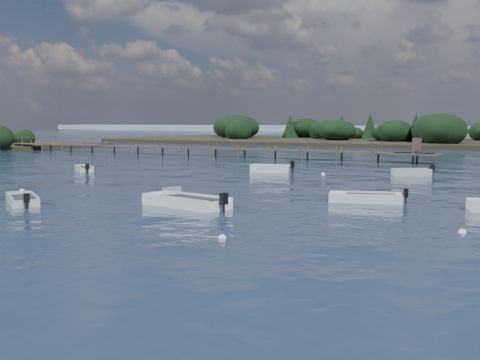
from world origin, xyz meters
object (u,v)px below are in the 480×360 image
Objects in this scene: tender_far_grey at (84,170)px; dinghy_mid_white_a at (186,204)px; dinghy_mid_grey at (22,201)px; jetty at (212,149)px; tender_far_grey_b at (411,174)px; tender_far_white at (271,170)px; dinghy_mid_white_b at (365,199)px.

tender_far_grey is 24.94m from dinghy_mid_white_a.
dinghy_mid_grey is 0.06× the size of jetty.
tender_far_white is at bearing -167.62° from tender_far_grey_b.
dinghy_mid_grey is at bearing -117.45° from tender_far_grey_b.
tender_far_grey_b is at bearing 76.26° from dinghy_mid_white_a.
tender_far_white is 12.00m from tender_far_grey_b.
tender_far_grey is at bearing 165.35° from dinghy_mid_white_b.
tender_far_white is 0.06× the size of jetty.
dinghy_mid_white_b is 10.00m from dinghy_mid_white_a.
jetty reaches higher than dinghy_mid_grey.
tender_far_grey reaches higher than dinghy_mid_grey.
tender_far_white reaches higher than tender_far_grey_b.
tender_far_grey is 28.49m from tender_far_grey_b.
dinghy_mid_grey is 1.13× the size of tender_far_grey_b.
dinghy_mid_white_b is 1.42× the size of tender_far_grey.
tender_far_white is 24.56m from jetty.
dinghy_mid_white_b is 20.18m from tender_far_white.
tender_far_grey_b is (-1.75, 17.60, 0.03)m from dinghy_mid_white_b.
tender_far_grey_b is at bearing 12.38° from tender_far_white.
tender_far_white reaches higher than dinghy_mid_white_b.
dinghy_mid_white_b is at bearing 31.76° from dinghy_mid_grey.
dinghy_mid_grey is 0.86× the size of dinghy_mid_white_b.
dinghy_mid_white_b is 1.31× the size of tender_far_grey_b.
dinghy_mid_grey is 44.94m from jetty.
tender_far_grey is (-14.89, -7.61, -0.04)m from tender_far_white.
dinghy_mid_white_b is 0.80× the size of dinghy_mid_white_a.
dinghy_mid_white_a is 0.08× the size of jetty.
tender_far_grey_b reaches higher than tender_far_grey.
dinghy_mid_grey is 9.12m from dinghy_mid_white_a.
tender_far_white is 16.72m from tender_far_grey.
dinghy_mid_white_a is at bearing 22.45° from dinghy_mid_grey.
tender_far_grey_b is at bearing 95.69° from dinghy_mid_white_b.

